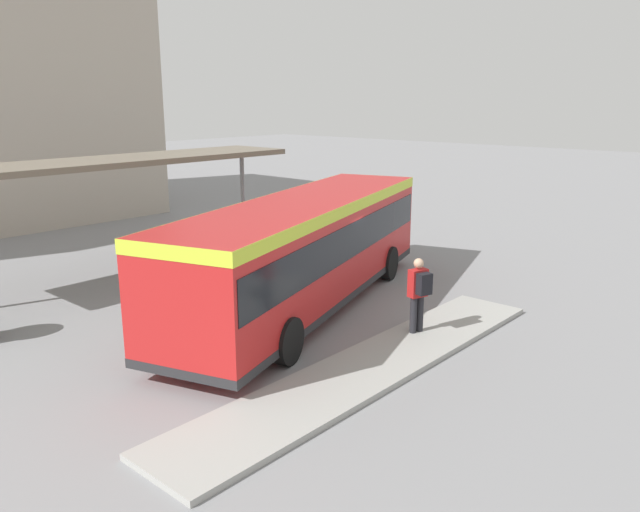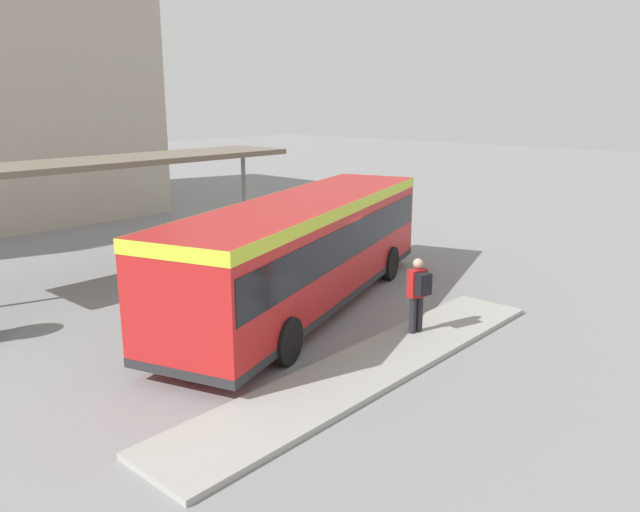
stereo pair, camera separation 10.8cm
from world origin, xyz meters
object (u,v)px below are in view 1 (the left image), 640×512
Objects in this scene: city_bus at (306,245)px; bicycle_yellow at (375,228)px; bicycle_black at (348,222)px; potted_planter_near_shelter at (197,259)px; pedestrian_waiting at (419,291)px; bicycle_green at (363,224)px.

city_bus reaches higher than bicycle_yellow.
potted_planter_near_shelter is at bearing -85.38° from bicycle_black.
pedestrian_waiting is 1.13× the size of bicycle_black.
potted_planter_near_shelter is (-0.18, 4.48, -1.12)m from city_bus.
potted_planter_near_shelter reaches higher than bicycle_black.
city_bus is 10.52m from bicycle_black.
pedestrian_waiting is at bearing -105.23° from city_bus.
bicycle_black is (0.29, 1.65, -0.00)m from bicycle_yellow.
bicycle_black is (8.62, 9.09, -0.81)m from pedestrian_waiting.
bicycle_yellow is (8.49, 3.99, -1.39)m from city_bus.
bicycle_yellow is 1.67m from bicycle_black.
potted_planter_near_shelter is (-8.93, -0.33, 0.24)m from bicycle_green.
bicycle_yellow is at bearing 160.30° from bicycle_green.
potted_planter_near_shelter is at bearing 74.62° from city_bus.
pedestrian_waiting is 12.56m from bicycle_black.
bicycle_green is (0.26, 0.82, 0.04)m from bicycle_yellow.
bicycle_green is at bearing -28.31° from pedestrian_waiting.
city_bus is at bearing 20.27° from pedestrian_waiting.
city_bus is 3.51m from pedestrian_waiting.
city_bus reaches higher than pedestrian_waiting.
city_bus is 6.51× the size of bicycle_green.
city_bus is at bearing -55.58° from bicycle_yellow.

